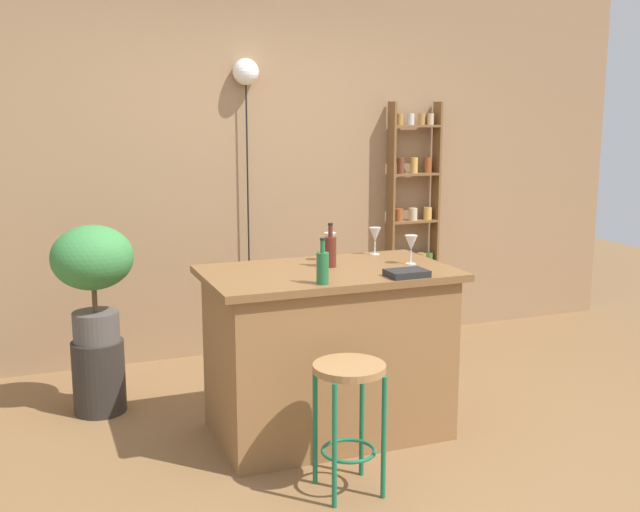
{
  "coord_description": "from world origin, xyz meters",
  "views": [
    {
      "loc": [
        -1.51,
        -3.48,
        1.79
      ],
      "look_at": [
        0.05,
        0.55,
        0.96
      ],
      "focal_mm": 43.0,
      "sensor_mm": 36.0,
      "label": 1
    }
  ],
  "objects_px": {
    "bottle_vinegar": "(330,251)",
    "wine_glass_left": "(411,244)",
    "bottle_sauce_amber": "(323,267)",
    "wine_glass_right": "(375,235)",
    "wine_glass_center": "(330,241)",
    "cookbook": "(407,273)",
    "pendant_globe_light": "(246,78)",
    "spice_shelf": "(413,228)",
    "plant_stool": "(99,376)",
    "potted_plant": "(93,268)",
    "bar_stool": "(349,397)"
  },
  "relations": [
    {
      "from": "wine_glass_right",
      "to": "pendant_globe_light",
      "type": "relative_size",
      "value": 0.08
    },
    {
      "from": "bar_stool",
      "to": "wine_glass_right",
      "type": "bearing_deg",
      "value": 59.1
    },
    {
      "from": "plant_stool",
      "to": "wine_glass_right",
      "type": "relative_size",
      "value": 2.67
    },
    {
      "from": "bottle_vinegar",
      "to": "wine_glass_left",
      "type": "xyz_separation_m",
      "value": [
        0.45,
        -0.09,
        0.02
      ]
    },
    {
      "from": "wine_glass_right",
      "to": "pendant_globe_light",
      "type": "distance_m",
      "value": 1.61
    },
    {
      "from": "plant_stool",
      "to": "wine_glass_right",
      "type": "bearing_deg",
      "value": -15.87
    },
    {
      "from": "plant_stool",
      "to": "spice_shelf",
      "type": "bearing_deg",
      "value": 16.74
    },
    {
      "from": "wine_glass_left",
      "to": "wine_glass_center",
      "type": "xyz_separation_m",
      "value": [
        -0.39,
        0.25,
        0.0
      ]
    },
    {
      "from": "potted_plant",
      "to": "spice_shelf",
      "type": "bearing_deg",
      "value": 16.74
    },
    {
      "from": "plant_stool",
      "to": "cookbook",
      "type": "height_order",
      "value": "cookbook"
    },
    {
      "from": "wine_glass_right",
      "to": "wine_glass_center",
      "type": "bearing_deg",
      "value": -165.25
    },
    {
      "from": "cookbook",
      "to": "bar_stool",
      "type": "bearing_deg",
      "value": -143.9
    },
    {
      "from": "bottle_vinegar",
      "to": "pendant_globe_light",
      "type": "relative_size",
      "value": 0.11
    },
    {
      "from": "spice_shelf",
      "to": "cookbook",
      "type": "height_order",
      "value": "spice_shelf"
    },
    {
      "from": "bottle_sauce_amber",
      "to": "bottle_vinegar",
      "type": "height_order",
      "value": "bottle_vinegar"
    },
    {
      "from": "bar_stool",
      "to": "potted_plant",
      "type": "relative_size",
      "value": 0.91
    },
    {
      "from": "bar_stool",
      "to": "wine_glass_center",
      "type": "distance_m",
      "value": 1.1
    },
    {
      "from": "spice_shelf",
      "to": "wine_glass_center",
      "type": "bearing_deg",
      "value": -133.51
    },
    {
      "from": "pendant_globe_light",
      "to": "bar_stool",
      "type": "bearing_deg",
      "value": -93.99
    },
    {
      "from": "wine_glass_left",
      "to": "wine_glass_center",
      "type": "distance_m",
      "value": 0.46
    },
    {
      "from": "wine_glass_center",
      "to": "pendant_globe_light",
      "type": "xyz_separation_m",
      "value": [
        -0.11,
        1.31,
        0.95
      ]
    },
    {
      "from": "bottle_sauce_amber",
      "to": "plant_stool",
      "type": "bearing_deg",
      "value": 133.31
    },
    {
      "from": "potted_plant",
      "to": "wine_glass_right",
      "type": "height_order",
      "value": "potted_plant"
    },
    {
      "from": "bottle_sauce_amber",
      "to": "wine_glass_right",
      "type": "xyz_separation_m",
      "value": [
        0.58,
        0.62,
        0.03
      ]
    },
    {
      "from": "bar_stool",
      "to": "spice_shelf",
      "type": "xyz_separation_m",
      "value": [
        1.49,
        2.19,
        0.4
      ]
    },
    {
      "from": "plant_stool",
      "to": "potted_plant",
      "type": "xyz_separation_m",
      "value": [
        0.0,
        0.0,
        0.66
      ]
    },
    {
      "from": "bar_stool",
      "to": "bottle_sauce_amber",
      "type": "relative_size",
      "value": 2.71
    },
    {
      "from": "spice_shelf",
      "to": "cookbook",
      "type": "bearing_deg",
      "value": -118.92
    },
    {
      "from": "bottle_vinegar",
      "to": "wine_glass_center",
      "type": "height_order",
      "value": "bottle_vinegar"
    },
    {
      "from": "bar_stool",
      "to": "bottle_vinegar",
      "type": "relative_size",
      "value": 2.57
    },
    {
      "from": "pendant_globe_light",
      "to": "bottle_vinegar",
      "type": "bearing_deg",
      "value": -88.14
    },
    {
      "from": "spice_shelf",
      "to": "cookbook",
      "type": "distance_m",
      "value": 2.09
    },
    {
      "from": "wine_glass_right",
      "to": "cookbook",
      "type": "xyz_separation_m",
      "value": [
        -0.11,
        -0.62,
        -0.1
      ]
    },
    {
      "from": "wine_glass_center",
      "to": "pendant_globe_light",
      "type": "bearing_deg",
      "value": 94.84
    },
    {
      "from": "wine_glass_center",
      "to": "pendant_globe_light",
      "type": "distance_m",
      "value": 1.63
    },
    {
      "from": "wine_glass_center",
      "to": "pendant_globe_light",
      "type": "height_order",
      "value": "pendant_globe_light"
    },
    {
      "from": "spice_shelf",
      "to": "cookbook",
      "type": "relative_size",
      "value": 8.81
    },
    {
      "from": "bottle_vinegar",
      "to": "wine_glass_center",
      "type": "relative_size",
      "value": 1.5
    },
    {
      "from": "plant_stool",
      "to": "bottle_sauce_amber",
      "type": "bearing_deg",
      "value": -46.69
    },
    {
      "from": "plant_stool",
      "to": "wine_glass_center",
      "type": "xyz_separation_m",
      "value": [
        1.27,
        -0.54,
        0.83
      ]
    },
    {
      "from": "bottle_sauce_amber",
      "to": "pendant_globe_light",
      "type": "height_order",
      "value": "pendant_globe_light"
    },
    {
      "from": "spice_shelf",
      "to": "potted_plant",
      "type": "bearing_deg",
      "value": -163.26
    },
    {
      "from": "wine_glass_left",
      "to": "pendant_globe_light",
      "type": "height_order",
      "value": "pendant_globe_light"
    },
    {
      "from": "plant_stool",
      "to": "potted_plant",
      "type": "height_order",
      "value": "potted_plant"
    },
    {
      "from": "bottle_vinegar",
      "to": "wine_glass_right",
      "type": "distance_m",
      "value": 0.46
    },
    {
      "from": "bottle_sauce_amber",
      "to": "wine_glass_right",
      "type": "relative_size",
      "value": 1.42
    },
    {
      "from": "wine_glass_left",
      "to": "wine_glass_right",
      "type": "relative_size",
      "value": 1.0
    },
    {
      "from": "wine_glass_left",
      "to": "pendant_globe_light",
      "type": "relative_size",
      "value": 0.08
    },
    {
      "from": "plant_stool",
      "to": "bottle_vinegar",
      "type": "distance_m",
      "value": 1.62
    },
    {
      "from": "wine_glass_center",
      "to": "bar_stool",
      "type": "bearing_deg",
      "value": -106.43
    }
  ]
}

